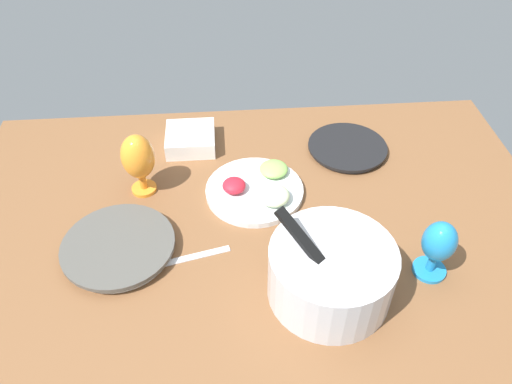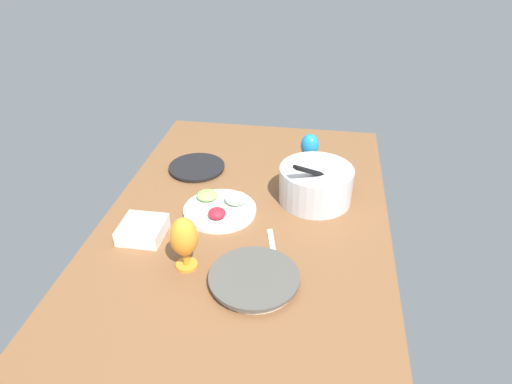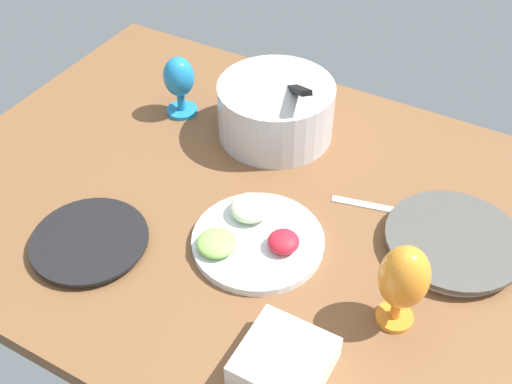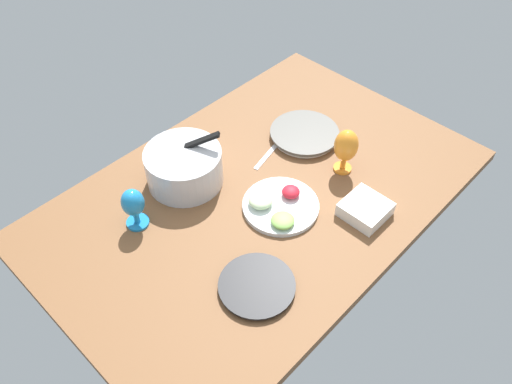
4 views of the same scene
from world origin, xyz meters
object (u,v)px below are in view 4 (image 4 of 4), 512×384
object	(u,v)px
fruit_platter	(279,205)
hurricane_glass_blue	(133,205)
square_bowl_white	(365,209)
dinner_plate_left	(257,286)
hurricane_glass_orange	(346,147)
dinner_plate_right	(304,134)
mixing_bowl	(184,166)

from	to	relation	value
fruit_platter	hurricane_glass_blue	bearing A→B (deg)	141.69
hurricane_glass_blue	square_bowl_white	xyz separation A→B (cm)	(57.48, -53.95, -6.72)
dinner_plate_left	square_bowl_white	xyz separation A→B (cm)	(47.92, -6.27, 1.86)
hurricane_glass_orange	fruit_platter	bearing A→B (deg)	172.74
dinner_plate_right	square_bowl_white	size ratio (longest dim) A/B	1.88
dinner_plate_right	mixing_bowl	distance (cm)	52.23
dinner_plate_left	fruit_platter	bearing A→B (deg)	30.53
dinner_plate_left	mixing_bowl	world-z (taller)	mixing_bowl
fruit_platter	mixing_bowl	bearing A→B (deg)	111.37
fruit_platter	square_bowl_white	size ratio (longest dim) A/B	1.84
mixing_bowl	square_bowl_white	bearing A→B (deg)	-60.82
dinner_plate_right	fruit_platter	size ratio (longest dim) A/B	1.03
dinner_plate_left	fruit_platter	distance (cm)	33.77
dinner_plate_right	mixing_bowl	size ratio (longest dim) A/B	0.99
mixing_bowl	hurricane_glass_orange	bearing A→B (deg)	-40.42
dinner_plate_left	fruit_platter	size ratio (longest dim) A/B	0.89
mixing_bowl	hurricane_glass_orange	world-z (taller)	mixing_bowl
dinner_plate_left	hurricane_glass_orange	distance (cm)	63.01
hurricane_glass_blue	hurricane_glass_orange	distance (cm)	78.38
fruit_platter	hurricane_glass_orange	xyz separation A→B (cm)	(31.68, -4.03, 9.61)
dinner_plate_right	hurricane_glass_orange	distance (cm)	24.87
dinner_plate_left	dinner_plate_right	xyz separation A→B (cm)	(64.99, 35.59, 0.52)
square_bowl_white	hurricane_glass_orange	bearing A→B (deg)	56.47
hurricane_glass_blue	hurricane_glass_orange	xyz separation A→B (cm)	(70.33, -34.56, 1.71)
dinner_plate_right	fruit_platter	world-z (taller)	fruit_platter
mixing_bowl	hurricane_glass_blue	xyz separation A→B (cm)	(-25.18, -3.89, 2.13)
dinner_plate_left	dinner_plate_right	world-z (taller)	dinner_plate_right
hurricane_glass_blue	square_bowl_white	bearing A→B (deg)	-43.18
mixing_bowl	dinner_plate_right	bearing A→B (deg)	-17.93
dinner_plate_right	mixing_bowl	xyz separation A→B (cm)	(-49.37, 15.98, 5.93)
dinner_plate_left	hurricane_glass_blue	world-z (taller)	hurricane_glass_blue
dinner_plate_right	hurricane_glass_blue	bearing A→B (deg)	170.79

